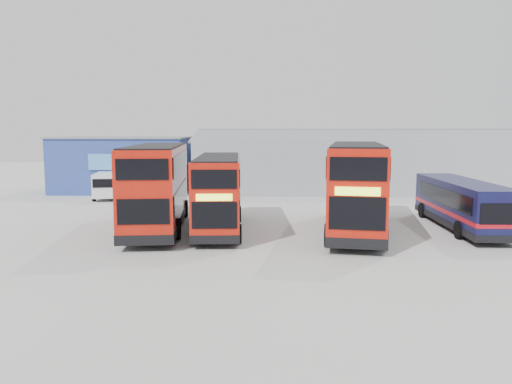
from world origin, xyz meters
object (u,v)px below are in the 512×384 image
at_px(double_decker_right, 356,188).
at_px(maintenance_shed, 355,163).
at_px(office_block, 125,164).
at_px(single_decker_blue, 461,205).
at_px(double_decker_left, 157,188).
at_px(panel_van, 109,184).
at_px(double_decker_centre, 219,194).

bearing_deg(double_decker_right, maintenance_shed, 89.60).
relative_size(office_block, maintenance_shed, 0.40).
relative_size(office_block, double_decker_right, 1.02).
xyz_separation_m(double_decker_right, single_decker_blue, (6.32, 1.14, -1.09)).
relative_size(double_decker_left, panel_van, 2.23).
height_order(single_decker_blue, panel_van, single_decker_blue).
height_order(double_decker_centre, double_decker_right, double_decker_right).
bearing_deg(double_decker_left, double_decker_centre, 171.40).
distance_m(office_block, double_decker_centre, 21.63).
xyz_separation_m(double_decker_centre, panel_van, (-10.83, 13.08, -0.90)).
relative_size(maintenance_shed, panel_van, 5.78).
bearing_deg(panel_van, maintenance_shed, 8.51).
height_order(double_decker_left, double_decker_centre, double_decker_left).
bearing_deg(double_decker_left, single_decker_blue, 175.96).
height_order(double_decker_right, single_decker_blue, double_decker_right).
bearing_deg(single_decker_blue, double_decker_right, 9.87).
height_order(maintenance_shed, single_decker_blue, maintenance_shed).
relative_size(office_block, double_decker_left, 1.04).
xyz_separation_m(double_decker_left, single_decker_blue, (17.66, 0.87, -1.04)).
relative_size(maintenance_shed, double_decker_centre, 2.98).
bearing_deg(double_decker_right, single_decker_blue, 18.53).
relative_size(maintenance_shed, double_decker_right, 2.53).
bearing_deg(maintenance_shed, single_decker_blue, -80.88).
height_order(double_decker_left, panel_van, double_decker_left).
relative_size(maintenance_shed, double_decker_left, 2.59).
bearing_deg(double_decker_centre, panel_van, 125.42).
bearing_deg(double_decker_right, office_block, 143.39).
bearing_deg(double_decker_left, panel_van, -67.59).
bearing_deg(double_decker_right, double_decker_left, -173.10).
xyz_separation_m(office_block, double_decker_centre, (11.05, -18.59, -0.46)).
bearing_deg(maintenance_shed, panel_van, -160.96).
xyz_separation_m(double_decker_right, panel_van, (-18.61, 13.24, -1.26)).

